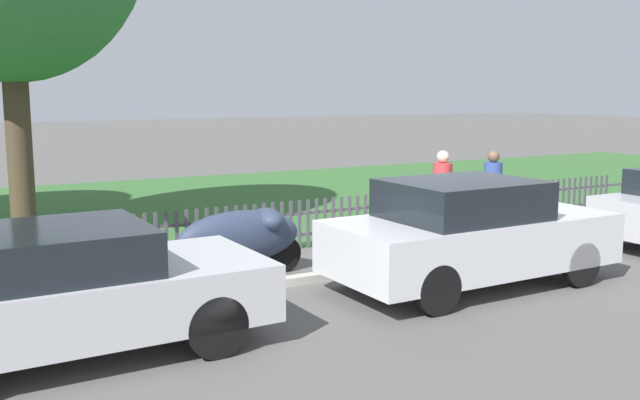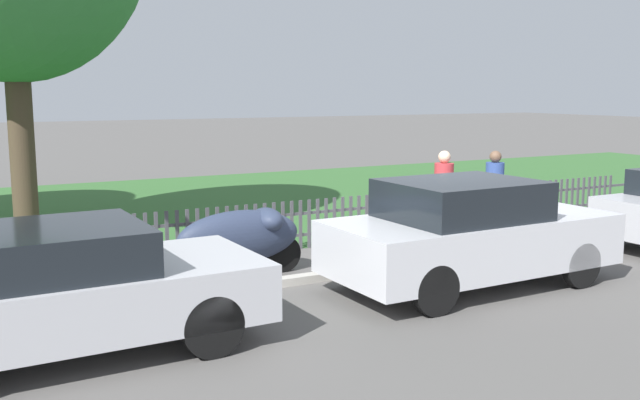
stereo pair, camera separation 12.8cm
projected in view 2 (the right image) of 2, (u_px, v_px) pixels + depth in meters
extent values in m
plane|color=#565451|center=(424.00, 268.00, 11.37)|extent=(120.00, 120.00, 0.00)
cube|color=#B2ADA3|center=(420.00, 263.00, 11.45)|extent=(40.57, 0.20, 0.12)
cube|color=#33602D|center=(241.00, 201.00, 18.17)|extent=(40.57, 11.27, 0.01)
cube|color=#4C4C51|center=(354.00, 229.00, 13.24)|extent=(40.57, 0.03, 0.05)
cube|color=#4C4C51|center=(354.00, 209.00, 13.18)|extent=(40.57, 0.03, 0.05)
cube|color=#4C4C51|center=(5.00, 254.00, 10.42)|extent=(0.06, 0.03, 0.88)
cube|color=#4C4C51|center=(18.00, 252.00, 10.50)|extent=(0.06, 0.03, 0.88)
cube|color=#4C4C51|center=(30.00, 251.00, 10.58)|extent=(0.06, 0.03, 0.88)
cube|color=#4C4C51|center=(43.00, 250.00, 10.66)|extent=(0.06, 0.03, 0.88)
cube|color=#4C4C51|center=(55.00, 249.00, 10.74)|extent=(0.06, 0.03, 0.88)
cube|color=#4C4C51|center=(67.00, 248.00, 10.82)|extent=(0.06, 0.03, 0.88)
cube|color=#4C4C51|center=(79.00, 246.00, 10.90)|extent=(0.06, 0.03, 0.88)
cube|color=#4C4C51|center=(90.00, 245.00, 10.98)|extent=(0.06, 0.03, 0.88)
cube|color=#4C4C51|center=(102.00, 244.00, 11.06)|extent=(0.06, 0.03, 0.88)
cube|color=#4C4C51|center=(113.00, 243.00, 11.14)|extent=(0.06, 0.03, 0.88)
cube|color=#4C4C51|center=(124.00, 242.00, 11.22)|extent=(0.06, 0.03, 0.88)
cube|color=#4C4C51|center=(135.00, 241.00, 11.30)|extent=(0.06, 0.03, 0.88)
cube|color=#4C4C51|center=(146.00, 240.00, 11.38)|extent=(0.06, 0.03, 0.88)
cube|color=#4C4C51|center=(157.00, 239.00, 11.46)|extent=(0.06, 0.03, 0.88)
cube|color=#4C4C51|center=(167.00, 238.00, 11.54)|extent=(0.06, 0.03, 0.88)
cube|color=#4C4C51|center=(177.00, 237.00, 11.62)|extent=(0.06, 0.03, 0.88)
cube|color=#4C4C51|center=(188.00, 236.00, 11.70)|extent=(0.06, 0.03, 0.88)
cube|color=#4C4C51|center=(198.00, 235.00, 11.78)|extent=(0.06, 0.03, 0.88)
cube|color=#4C4C51|center=(208.00, 234.00, 11.86)|extent=(0.06, 0.03, 0.88)
cube|color=#4C4C51|center=(218.00, 233.00, 11.94)|extent=(0.06, 0.03, 0.88)
cube|color=#4C4C51|center=(227.00, 232.00, 12.02)|extent=(0.06, 0.03, 0.88)
cube|color=#4C4C51|center=(237.00, 231.00, 12.10)|extent=(0.06, 0.03, 0.88)
cube|color=#4C4C51|center=(246.00, 230.00, 12.19)|extent=(0.06, 0.03, 0.88)
cube|color=#4C4C51|center=(256.00, 229.00, 12.27)|extent=(0.06, 0.03, 0.88)
cube|color=#4C4C51|center=(265.00, 228.00, 12.35)|extent=(0.06, 0.03, 0.88)
cube|color=#4C4C51|center=(274.00, 227.00, 12.43)|extent=(0.06, 0.03, 0.88)
cube|color=#4C4C51|center=(283.00, 226.00, 12.51)|extent=(0.06, 0.03, 0.88)
cube|color=#4C4C51|center=(292.00, 225.00, 12.59)|extent=(0.06, 0.03, 0.88)
cube|color=#4C4C51|center=(301.00, 225.00, 12.67)|extent=(0.06, 0.03, 0.88)
cube|color=#4C4C51|center=(309.00, 224.00, 12.75)|extent=(0.06, 0.03, 0.88)
cube|color=#4C4C51|center=(318.00, 223.00, 12.83)|extent=(0.06, 0.03, 0.88)
cube|color=#4C4C51|center=(326.00, 222.00, 12.91)|extent=(0.06, 0.03, 0.88)
cube|color=#4C4C51|center=(334.00, 221.00, 12.99)|extent=(0.06, 0.03, 0.88)
cube|color=#4C4C51|center=(343.00, 220.00, 13.07)|extent=(0.06, 0.03, 0.88)
cube|color=#4C4C51|center=(351.00, 220.00, 13.15)|extent=(0.06, 0.03, 0.88)
cube|color=#4C4C51|center=(359.00, 219.00, 13.23)|extent=(0.06, 0.03, 0.88)
cube|color=#4C4C51|center=(367.00, 218.00, 13.31)|extent=(0.06, 0.03, 0.88)
cube|color=#4C4C51|center=(374.00, 217.00, 13.39)|extent=(0.06, 0.03, 0.88)
cube|color=#4C4C51|center=(382.00, 217.00, 13.47)|extent=(0.06, 0.03, 0.88)
cube|color=#4C4C51|center=(390.00, 216.00, 13.55)|extent=(0.06, 0.03, 0.88)
cube|color=#4C4C51|center=(397.00, 215.00, 13.63)|extent=(0.06, 0.03, 0.88)
cube|color=#4C4C51|center=(405.00, 214.00, 13.71)|extent=(0.06, 0.03, 0.88)
cube|color=#4C4C51|center=(412.00, 214.00, 13.79)|extent=(0.06, 0.03, 0.88)
cube|color=#4C4C51|center=(419.00, 213.00, 13.87)|extent=(0.06, 0.03, 0.88)
cube|color=#4C4C51|center=(427.00, 212.00, 13.95)|extent=(0.06, 0.03, 0.88)
cube|color=#4C4C51|center=(434.00, 212.00, 14.03)|extent=(0.06, 0.03, 0.88)
cube|color=#4C4C51|center=(441.00, 211.00, 14.11)|extent=(0.06, 0.03, 0.88)
cube|color=#4C4C51|center=(448.00, 210.00, 14.19)|extent=(0.06, 0.03, 0.88)
cube|color=#4C4C51|center=(455.00, 210.00, 14.27)|extent=(0.06, 0.03, 0.88)
cube|color=#4C4C51|center=(461.00, 209.00, 14.35)|extent=(0.06, 0.03, 0.88)
cube|color=#4C4C51|center=(468.00, 208.00, 14.43)|extent=(0.06, 0.03, 0.88)
cube|color=#4C4C51|center=(475.00, 208.00, 14.52)|extent=(0.06, 0.03, 0.88)
cube|color=#4C4C51|center=(481.00, 207.00, 14.60)|extent=(0.06, 0.03, 0.88)
cube|color=#4C4C51|center=(488.00, 206.00, 14.68)|extent=(0.06, 0.03, 0.88)
cube|color=#4C4C51|center=(494.00, 206.00, 14.76)|extent=(0.06, 0.03, 0.88)
cube|color=#4C4C51|center=(501.00, 205.00, 14.84)|extent=(0.06, 0.03, 0.88)
cube|color=#4C4C51|center=(507.00, 204.00, 14.92)|extent=(0.06, 0.03, 0.88)
cube|color=#4C4C51|center=(513.00, 204.00, 15.00)|extent=(0.06, 0.03, 0.88)
cube|color=#4C4C51|center=(519.00, 203.00, 15.08)|extent=(0.06, 0.03, 0.88)
cube|color=#4C4C51|center=(525.00, 203.00, 15.16)|extent=(0.06, 0.03, 0.88)
cube|color=#4C4C51|center=(532.00, 202.00, 15.24)|extent=(0.06, 0.03, 0.88)
cube|color=#4C4C51|center=(537.00, 201.00, 15.32)|extent=(0.06, 0.03, 0.88)
cube|color=#4C4C51|center=(543.00, 201.00, 15.40)|extent=(0.06, 0.03, 0.88)
cube|color=#4C4C51|center=(549.00, 200.00, 15.48)|extent=(0.06, 0.03, 0.88)
cube|color=#4C4C51|center=(555.00, 200.00, 15.56)|extent=(0.06, 0.03, 0.88)
cube|color=#4C4C51|center=(561.00, 199.00, 15.64)|extent=(0.06, 0.03, 0.88)
cube|color=#4C4C51|center=(566.00, 199.00, 15.72)|extent=(0.06, 0.03, 0.88)
cube|color=#4C4C51|center=(572.00, 198.00, 15.80)|extent=(0.06, 0.03, 0.88)
cube|color=#4C4C51|center=(578.00, 197.00, 15.88)|extent=(0.06, 0.03, 0.88)
cube|color=#4C4C51|center=(583.00, 197.00, 15.96)|extent=(0.06, 0.03, 0.88)
cube|color=#4C4C51|center=(589.00, 196.00, 16.04)|extent=(0.06, 0.03, 0.88)
cube|color=#4C4C51|center=(594.00, 196.00, 16.12)|extent=(0.06, 0.03, 0.88)
cube|color=#4C4C51|center=(599.00, 195.00, 16.20)|extent=(0.06, 0.03, 0.88)
cube|color=#4C4C51|center=(605.00, 195.00, 16.28)|extent=(0.06, 0.03, 0.88)
cube|color=#4C4C51|center=(610.00, 194.00, 16.36)|extent=(0.06, 0.03, 0.88)
cube|color=#BCBCC1|center=(69.00, 299.00, 7.57)|extent=(4.18, 1.98, 0.64)
cube|color=black|center=(46.00, 250.00, 7.39)|extent=(2.03, 1.74, 0.47)
cylinder|color=black|center=(163.00, 288.00, 8.98)|extent=(0.68, 0.16, 0.68)
cylinder|color=black|center=(213.00, 327.00, 7.50)|extent=(0.68, 0.16, 0.68)
cube|color=silver|center=(471.00, 242.00, 10.22)|extent=(4.28, 1.94, 0.73)
cube|color=black|center=(461.00, 199.00, 10.02)|extent=(2.07, 1.71, 0.54)
cylinder|color=black|center=(497.00, 243.00, 11.64)|extent=(0.66, 0.16, 0.66)
cylinder|color=black|center=(581.00, 265.00, 10.17)|extent=(0.66, 0.16, 0.66)
cylinder|color=black|center=(362.00, 262.00, 10.37)|extent=(0.66, 0.16, 0.66)
cylinder|color=black|center=(436.00, 290.00, 8.90)|extent=(0.66, 0.16, 0.66)
cylinder|color=black|center=(618.00, 227.00, 12.99)|extent=(0.66, 0.15, 0.66)
cylinder|color=black|center=(283.00, 254.00, 11.08)|extent=(0.57, 0.12, 0.57)
cylinder|color=black|center=(192.00, 265.00, 10.35)|extent=(0.57, 0.12, 0.57)
ellipsoid|color=#2D3851|center=(239.00, 237.00, 10.66)|extent=(1.97, 0.62, 0.81)
ellipsoid|color=#2D3851|center=(267.00, 220.00, 10.86)|extent=(0.47, 0.72, 0.38)
cylinder|color=#473828|center=(21.00, 130.00, 12.87)|extent=(0.45, 0.45, 4.20)
cylinder|color=black|center=(487.00, 218.00, 13.53)|extent=(0.15, 0.15, 0.82)
cylinder|color=black|center=(500.00, 218.00, 13.45)|extent=(0.15, 0.15, 0.82)
cylinder|color=#334C93|center=(495.00, 180.00, 13.38)|extent=(0.48, 0.48, 0.65)
sphere|color=brown|center=(496.00, 157.00, 13.31)|extent=(0.22, 0.22, 0.22)
cylinder|color=black|center=(436.00, 222.00, 13.07)|extent=(0.16, 0.16, 0.84)
cylinder|color=black|center=(449.00, 222.00, 13.04)|extent=(0.16, 0.16, 0.84)
cylinder|color=#B73338|center=(444.00, 181.00, 12.94)|extent=(0.49, 0.49, 0.66)
sphere|color=beige|center=(444.00, 157.00, 12.87)|extent=(0.23, 0.23, 0.23)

